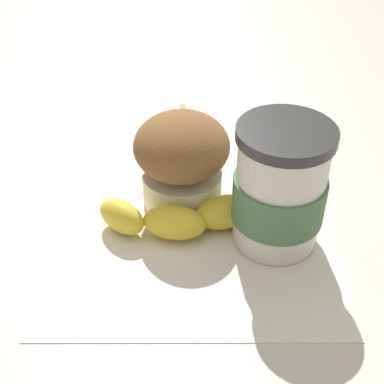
{
  "coord_description": "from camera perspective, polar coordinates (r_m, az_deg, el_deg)",
  "views": [
    {
      "loc": [
        0.09,
        0.37,
        0.34
      ],
      "look_at": [
        0.0,
        0.0,
        0.04
      ],
      "focal_mm": 50.0,
      "sensor_mm": 36.0,
      "label": 1
    }
  ],
  "objects": [
    {
      "name": "muffin",
      "position": [
        0.51,
        -1.29,
        3.59
      ],
      "size": [
        0.09,
        0.09,
        0.1
      ],
      "color": "white",
      "rests_on": "paper_napkin"
    },
    {
      "name": "ground_plane",
      "position": [
        0.52,
        0.0,
        -3.82
      ],
      "size": [
        3.0,
        3.0,
        0.0
      ],
      "primitive_type": "plane",
      "color": "beige"
    },
    {
      "name": "coffee_cup",
      "position": [
        0.47,
        9.33,
        0.28
      ],
      "size": [
        0.08,
        0.08,
        0.12
      ],
      "color": "silver",
      "rests_on": "paper_napkin"
    },
    {
      "name": "banana",
      "position": [
        0.51,
        0.53,
        -2.05
      ],
      "size": [
        0.19,
        0.08,
        0.03
      ],
      "color": "yellow",
      "rests_on": "paper_napkin"
    },
    {
      "name": "wooden_stirrer",
      "position": [
        0.67,
        -0.66,
        7.09
      ],
      "size": [
        0.02,
        0.11,
        0.0
      ],
      "primitive_type": "cube",
      "rotation": [
        0.0,
        0.0,
        1.43
      ],
      "color": "tan",
      "rests_on": "ground_plane"
    },
    {
      "name": "paper_napkin",
      "position": [
        0.51,
        0.0,
        -3.76
      ],
      "size": [
        0.32,
        0.32,
        0.0
      ],
      "primitive_type": "cube",
      "rotation": [
        0.0,
        0.0,
        -0.23
      ],
      "color": "white",
      "rests_on": "ground_plane"
    }
  ]
}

